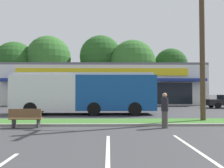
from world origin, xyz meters
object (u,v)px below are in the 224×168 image
object	(u,v)px
car_2	(121,102)
pedestrian_near_bench	(165,110)
utility_pole	(200,23)
city_bus	(85,92)
bus_stop_bench	(26,118)
car_3	(65,101)

from	to	relation	value
car_2	pedestrian_near_bench	distance (m)	12.55
utility_pole	city_bus	bearing A→B (deg)	146.47
city_bus	pedestrian_near_bench	size ratio (longest dim) A/B	6.43
city_bus	pedestrian_near_bench	bearing A→B (deg)	123.88
utility_pole	pedestrian_near_bench	size ratio (longest dim) A/B	6.41
bus_stop_bench	pedestrian_near_bench	distance (m)	6.89
bus_stop_bench	car_3	bearing A→B (deg)	-88.40
utility_pole	bus_stop_bench	world-z (taller)	utility_pole
car_3	car_2	bearing A→B (deg)	0.66
car_3	bus_stop_bench	bearing A→B (deg)	-88.40
bus_stop_bench	pedestrian_near_bench	world-z (taller)	pedestrian_near_bench
utility_pole	car_3	distance (m)	15.12
city_bus	car_3	world-z (taller)	city_bus
car_3	pedestrian_near_bench	bearing A→B (deg)	-59.77
city_bus	car_2	xyz separation A→B (m)	(3.21, 5.42, -1.00)
bus_stop_bench	pedestrian_near_bench	xyz separation A→B (m)	(6.88, -0.15, 0.37)
utility_pole	car_2	distance (m)	12.23
utility_pole	pedestrian_near_bench	world-z (taller)	utility_pole
bus_stop_bench	car_3	xyz separation A→B (m)	(-0.34, 12.25, 0.27)
city_bus	pedestrian_near_bench	distance (m)	8.51
bus_stop_bench	city_bus	bearing A→B (deg)	-107.57
bus_stop_bench	car_2	bearing A→B (deg)	-113.66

